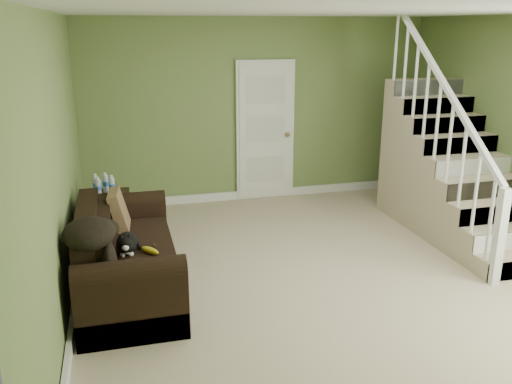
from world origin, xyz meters
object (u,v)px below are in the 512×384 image
side_table (108,218)px  cat (127,243)px  sofa (124,260)px  banana (150,250)px

side_table → cat: side_table is taller
side_table → cat: 1.45m
sofa → cat: (0.04, -0.15, 0.23)m
side_table → banana: (0.39, -1.49, 0.16)m
side_table → cat: size_ratio=1.62×
cat → banana: 0.22m
side_table → banana: 1.55m
sofa → side_table: 1.28m
cat → banana: size_ratio=2.34×
sofa → side_table: size_ratio=2.49×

